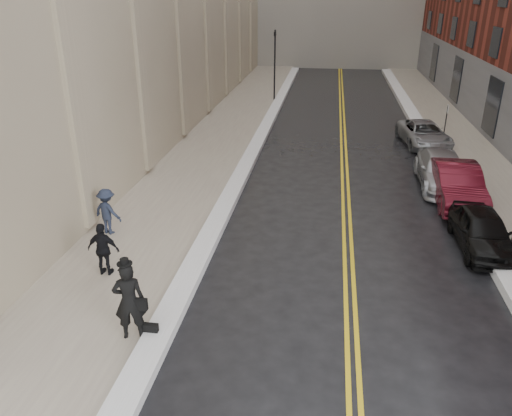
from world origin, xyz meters
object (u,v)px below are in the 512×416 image
(car_silver_near, at_px, (442,170))
(car_black, at_px, (482,231))
(car_maroon, at_px, (456,184))
(pedestrian_b, at_px, (107,211))
(pedestrian_main, at_px, (129,301))
(car_silver_far, at_px, (424,134))
(pedestrian_c, at_px, (104,249))

(car_silver_near, bearing_deg, car_black, -86.93)
(car_maroon, distance_m, car_silver_near, 1.86)
(car_black, xyz_separation_m, pedestrian_b, (-12.48, -0.97, 0.30))
(pedestrian_main, bearing_deg, pedestrian_b, -77.97)
(car_maroon, distance_m, pedestrian_b, 13.42)
(car_silver_far, bearing_deg, car_black, -97.68)
(pedestrian_c, bearing_deg, car_maroon, -145.40)
(pedestrian_c, bearing_deg, pedestrian_b, -67.19)
(pedestrian_b, bearing_deg, car_silver_near, -133.16)
(car_black, height_order, car_silver_far, car_black)
(car_silver_near, distance_m, car_silver_far, 6.24)
(car_black, relative_size, pedestrian_main, 1.91)
(car_black, height_order, car_silver_near, car_silver_near)
(car_maroon, xyz_separation_m, pedestrian_b, (-12.48, -4.93, 0.18))
(pedestrian_main, height_order, pedestrian_b, pedestrian_main)
(pedestrian_c, bearing_deg, car_silver_far, -124.99)
(car_black, height_order, pedestrian_b, pedestrian_b)
(car_silver_near, bearing_deg, pedestrian_main, -126.90)
(car_black, xyz_separation_m, car_silver_near, (-0.20, 5.80, 0.05))
(car_maroon, bearing_deg, car_silver_far, 90.52)
(car_silver_far, height_order, pedestrian_c, pedestrian_c)
(car_black, distance_m, car_maroon, 3.96)
(car_black, bearing_deg, car_silver_near, 90.76)
(pedestrian_b, bearing_deg, pedestrian_main, 136.62)
(car_silver_near, distance_m, pedestrian_b, 14.02)
(car_maroon, xyz_separation_m, pedestrian_main, (-9.60, -10.19, 0.38))
(pedestrian_main, xyz_separation_m, pedestrian_b, (-2.88, 5.26, -0.20))
(car_silver_near, relative_size, car_silver_far, 1.05)
(pedestrian_main, bearing_deg, car_silver_near, -144.64)
(car_silver_far, xyz_separation_m, pedestrian_main, (-9.60, -18.27, 0.52))
(car_silver_far, height_order, pedestrian_main, pedestrian_main)
(car_black, bearing_deg, car_maroon, 88.79)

